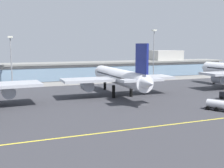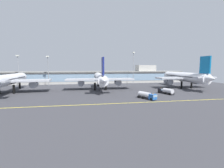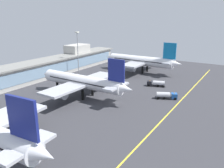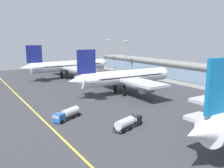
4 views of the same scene
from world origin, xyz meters
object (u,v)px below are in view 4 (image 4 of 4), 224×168
Objects in this scene: fuel_tanker_truck at (66,114)px; apron_light_mast_west at (109,51)px; apron_light_mast_east at (126,52)px; airliner_near_right at (126,77)px; airliner_near_left at (69,66)px; baggage_tug_near at (129,122)px.

fuel_tanker_truck is 92.42m from apron_light_mast_west.
apron_light_mast_east is (-51.12, 57.27, 12.64)m from fuel_tanker_truck.
apron_light_mast_east is (-34.48, 25.12, 7.49)m from airliner_near_right.
airliner_near_right is at bearing -88.31° from airliner_near_left.
airliner_near_right is 60.52m from apron_light_mast_west.
apron_light_mast_east reaches higher than airliner_near_right.
airliner_near_left is 5.85× the size of fuel_tanker_truck.
apron_light_mast_east is at bearing -164.45° from fuel_tanker_truck.
apron_light_mast_east is at bearing 55.18° from airliner_near_right.
airliner_near_left is 1.10× the size of airliner_near_right.
apron_light_mast_west is (-54.21, 25.81, 7.67)m from airliner_near_right.
fuel_tanker_truck is at bearing -151.40° from airliner_near_right.
apron_light_mast_west is at bearing 65.79° from airliner_near_right.
airliner_near_right is 2.30× the size of apron_light_mast_east.
airliner_near_left is 33.34m from apron_light_mast_east.
airliner_near_left is 5.74× the size of baggage_tug_near.
airliner_near_right is 43.31m from apron_light_mast_east.
airliner_near_left is 48.38m from airliner_near_right.
apron_light_mast_west is 1.02× the size of apron_light_mast_east.
apron_light_mast_west reaches higher than baggage_tug_near.
apron_light_mast_east is at bearing -2.00° from apron_light_mast_west.
baggage_tug_near is 98.14m from apron_light_mast_west.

